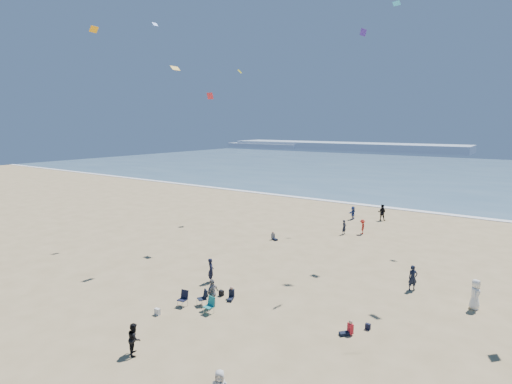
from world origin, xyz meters
The scene contains 12 objects.
ground centered at (0.00, 0.00, 0.00)m, with size 220.00×220.00×0.00m, color tan.
ocean centered at (0.00, 95.00, 0.03)m, with size 220.00×100.00×0.06m, color #476B84.
surf_line centered at (0.00, 45.00, 0.04)m, with size 220.00×1.20×0.08m, color white.
headland_far centered at (-60.00, 170.00, 1.60)m, with size 110.00×20.00×3.20m, color #7A8EA8.
headland_near centered at (-100.00, 165.00, 1.00)m, with size 40.00×14.00×2.00m, color #7A8EA8.
standing_flyers centered at (6.26, 15.60, 0.87)m, with size 23.43×40.00×1.94m.
seated_group centered at (2.34, 6.62, 0.42)m, with size 14.21×30.57×0.84m.
chair_cluster centered at (-1.99, 7.39, 0.50)m, with size 2.66×1.55×1.00m.
white_tote centered at (-3.39, 5.37, 0.20)m, with size 0.35×0.20×0.40m, color silver.
black_backpack centered at (-1.97, 9.66, 0.19)m, with size 0.30×0.22×0.38m, color black.
navy_bag centered at (7.61, 10.87, 0.17)m, with size 0.28×0.18×0.34m, color black.
kites_aloft centered at (9.22, 13.52, 14.99)m, with size 39.33×44.51×24.60m.
Camera 1 is at (14.23, -9.71, 11.25)m, focal length 28.00 mm.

